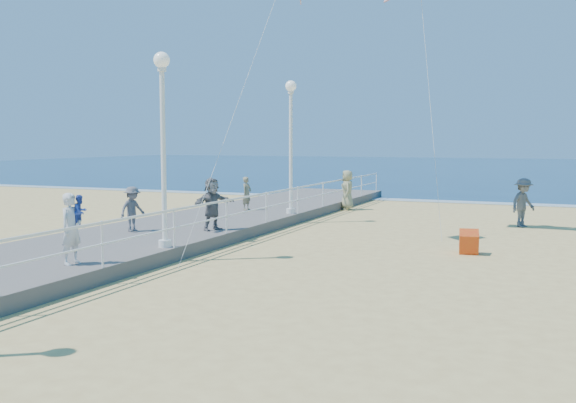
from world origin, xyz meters
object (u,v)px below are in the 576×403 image
at_px(toddler_held, 80,212).
at_px(spectator_6, 247,194).
at_px(box_kite, 469,244).
at_px(lamp_post_far, 291,132).
at_px(spectator_5, 212,204).
at_px(beach_walker_a, 523,203).
at_px(beach_walker_c, 347,190).
at_px(lamp_post_mid, 163,129).
at_px(woman_holding_toddler, 71,229).
at_px(spectator_2, 132,209).

height_order(toddler_held, spectator_6, toddler_held).
bearing_deg(box_kite, lamp_post_far, 140.23).
xyz_separation_m(spectator_5, spectator_6, (-1.69, 5.90, -0.16)).
bearing_deg(box_kite, beach_walker_a, 71.73).
bearing_deg(beach_walker_a, beach_walker_c, 102.20).
height_order(spectator_5, spectator_6, spectator_5).
distance_m(beach_walker_a, beach_walker_c, 8.76).
relative_size(lamp_post_mid, toddler_held, 6.59).
xyz_separation_m(toddler_held, beach_walker_c, (1.07, 17.43, -0.70)).
distance_m(lamp_post_mid, spectator_6, 9.95).
bearing_deg(spectator_6, toddler_held, -164.66).
relative_size(toddler_held, box_kite, 1.34).
xyz_separation_m(lamp_post_far, spectator_5, (-0.48, -5.53, -2.39)).
xyz_separation_m(woman_holding_toddler, toddler_held, (0.15, 0.15, 0.40)).
bearing_deg(beach_walker_a, toddler_held, -179.16).
relative_size(spectator_5, box_kite, 2.89).
bearing_deg(spectator_5, toddler_held, -159.28).
height_order(spectator_2, beach_walker_c, beach_walker_c).
height_order(lamp_post_mid, toddler_held, lamp_post_mid).
bearing_deg(beach_walker_c, woman_holding_toddler, -27.69).
bearing_deg(box_kite, spectator_6, 144.41).
height_order(woman_holding_toddler, spectator_5, spectator_5).
xyz_separation_m(woman_holding_toddler, spectator_6, (-1.54, 12.32, -0.15)).
xyz_separation_m(woman_holding_toddler, spectator_2, (-2.08, 5.15, -0.12)).
bearing_deg(lamp_post_far, woman_holding_toddler, -93.03).
xyz_separation_m(spectator_6, beach_walker_c, (2.76, 5.27, -0.15)).
relative_size(woman_holding_toddler, spectator_6, 1.21).
xyz_separation_m(lamp_post_mid, toddler_held, (-0.48, -2.80, -2.01)).
height_order(toddler_held, box_kite, toddler_held).
bearing_deg(spectator_6, beach_walker_c, -20.24).
bearing_deg(beach_walker_a, lamp_post_far, 139.23).
bearing_deg(woman_holding_toddler, lamp_post_mid, -10.49).
distance_m(lamp_post_mid, spectator_2, 4.31).
relative_size(lamp_post_mid, lamp_post_far, 1.00).
bearing_deg(woman_holding_toddler, beach_walker_c, -2.37).
height_order(woman_holding_toddler, beach_walker_a, woman_holding_toddler).
xyz_separation_m(woman_holding_toddler, box_kite, (8.23, 7.42, -0.95)).
height_order(lamp_post_mid, spectator_5, lamp_post_mid).
distance_m(spectator_6, beach_walker_a, 11.09).
bearing_deg(woman_holding_toddler, spectator_6, 8.73).
bearing_deg(beach_walker_c, lamp_post_mid, -26.02).
relative_size(lamp_post_far, woman_holding_toddler, 3.11).
distance_m(lamp_post_far, toddler_held, 11.98).
height_order(lamp_post_far, spectator_6, lamp_post_far).
relative_size(spectator_5, beach_walker_c, 0.91).
relative_size(spectator_5, beach_walker_a, 0.92).
bearing_deg(spectator_6, spectator_5, -156.56).
relative_size(spectator_2, spectator_5, 0.84).
xyz_separation_m(toddler_held, beach_walker_a, (9.21, 14.21, -0.71)).
bearing_deg(beach_walker_a, spectator_5, 164.58).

